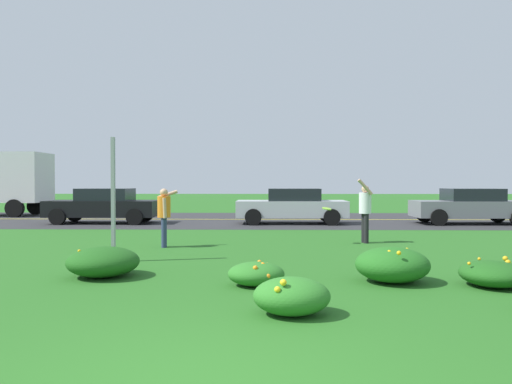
{
  "coord_description": "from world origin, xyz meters",
  "views": [
    {
      "loc": [
        0.55,
        -3.96,
        1.7
      ],
      "look_at": [
        0.2,
        10.05,
        1.43
      ],
      "focal_mm": 34.96,
      "sensor_mm": 36.0,
      "label": 1
    }
  ],
  "objects_px": {
    "sign_post_near_path": "(113,200)",
    "car_black_rightmost": "(104,205)",
    "frisbee_lime": "(327,209)",
    "car_silver_center_right": "(292,206)",
    "person_thrower_orange_shirt": "(164,212)",
    "car_gray_center_left": "(470,206)",
    "person_catcher_white_shirt": "(365,208)"
  },
  "relations": [
    {
      "from": "sign_post_near_path",
      "to": "car_silver_center_right",
      "type": "distance_m",
      "value": 10.87
    },
    {
      "from": "person_catcher_white_shirt",
      "to": "car_black_rightmost",
      "type": "relative_size",
      "value": 0.4
    },
    {
      "from": "person_catcher_white_shirt",
      "to": "car_black_rightmost",
      "type": "xyz_separation_m",
      "value": [
        -9.56,
        6.5,
        -0.24
      ]
    },
    {
      "from": "person_thrower_orange_shirt",
      "to": "car_silver_center_right",
      "type": "relative_size",
      "value": 0.34
    },
    {
      "from": "frisbee_lime",
      "to": "car_gray_center_left",
      "type": "bearing_deg",
      "value": 45.67
    },
    {
      "from": "sign_post_near_path",
      "to": "person_catcher_white_shirt",
      "type": "relative_size",
      "value": 1.48
    },
    {
      "from": "sign_post_near_path",
      "to": "car_silver_center_right",
      "type": "relative_size",
      "value": 0.59
    },
    {
      "from": "sign_post_near_path",
      "to": "car_black_rightmost",
      "type": "relative_size",
      "value": 0.59
    },
    {
      "from": "sign_post_near_path",
      "to": "person_thrower_orange_shirt",
      "type": "height_order",
      "value": "sign_post_near_path"
    },
    {
      "from": "car_silver_center_right",
      "to": "frisbee_lime",
      "type": "bearing_deg",
      "value": -84.67
    },
    {
      "from": "sign_post_near_path",
      "to": "car_silver_center_right",
      "type": "xyz_separation_m",
      "value": [
        4.3,
        9.97,
        -0.6
      ]
    },
    {
      "from": "person_thrower_orange_shirt",
      "to": "person_catcher_white_shirt",
      "type": "height_order",
      "value": "person_catcher_white_shirt"
    },
    {
      "from": "sign_post_near_path",
      "to": "frisbee_lime",
      "type": "relative_size",
      "value": 10.22
    },
    {
      "from": "sign_post_near_path",
      "to": "person_catcher_white_shirt",
      "type": "distance_m",
      "value": 6.97
    },
    {
      "from": "person_thrower_orange_shirt",
      "to": "frisbee_lime",
      "type": "xyz_separation_m",
      "value": [
        4.34,
        0.75,
        0.06
      ]
    },
    {
      "from": "sign_post_near_path",
      "to": "car_black_rightmost",
      "type": "bearing_deg",
      "value": 109.5
    },
    {
      "from": "car_silver_center_right",
      "to": "car_black_rightmost",
      "type": "relative_size",
      "value": 1.0
    },
    {
      "from": "person_thrower_orange_shirt",
      "to": "person_catcher_white_shirt",
      "type": "distance_m",
      "value": 5.55
    },
    {
      "from": "person_catcher_white_shirt",
      "to": "car_black_rightmost",
      "type": "height_order",
      "value": "person_catcher_white_shirt"
    },
    {
      "from": "sign_post_near_path",
      "to": "frisbee_lime",
      "type": "distance_m",
      "value": 5.87
    },
    {
      "from": "person_catcher_white_shirt",
      "to": "car_silver_center_right",
      "type": "relative_size",
      "value": 0.4
    },
    {
      "from": "person_catcher_white_shirt",
      "to": "frisbee_lime",
      "type": "bearing_deg",
      "value": -165.02
    },
    {
      "from": "sign_post_near_path",
      "to": "car_gray_center_left",
      "type": "bearing_deg",
      "value": 40.75
    },
    {
      "from": "frisbee_lime",
      "to": "car_black_rightmost",
      "type": "bearing_deg",
      "value": 141.22
    },
    {
      "from": "sign_post_near_path",
      "to": "person_catcher_white_shirt",
      "type": "bearing_deg",
      "value": 29.88
    },
    {
      "from": "person_catcher_white_shirt",
      "to": "person_thrower_orange_shirt",
      "type": "bearing_deg",
      "value": -169.1
    },
    {
      "from": "person_thrower_orange_shirt",
      "to": "frisbee_lime",
      "type": "height_order",
      "value": "person_thrower_orange_shirt"
    },
    {
      "from": "person_catcher_white_shirt",
      "to": "car_silver_center_right",
      "type": "height_order",
      "value": "person_catcher_white_shirt"
    },
    {
      "from": "frisbee_lime",
      "to": "car_gray_center_left",
      "type": "relative_size",
      "value": 0.06
    },
    {
      "from": "sign_post_near_path",
      "to": "car_black_rightmost",
      "type": "distance_m",
      "value": 10.59
    },
    {
      "from": "sign_post_near_path",
      "to": "car_black_rightmost",
      "type": "height_order",
      "value": "sign_post_near_path"
    },
    {
      "from": "car_silver_center_right",
      "to": "car_black_rightmost",
      "type": "xyz_separation_m",
      "value": [
        -7.83,
        0.0,
        0.0
      ]
    }
  ]
}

